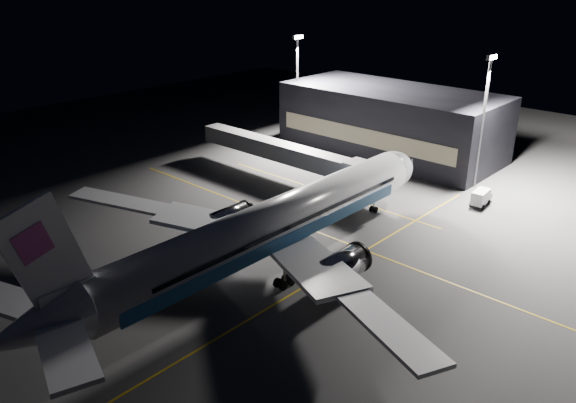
# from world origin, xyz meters

# --- Properties ---
(ground) EXTENTS (200.00, 200.00, 0.00)m
(ground) POSITION_xyz_m (0.00, 0.00, 0.00)
(ground) COLOR #4C4C4F
(ground) RESTS_ON ground
(guide_line_main) EXTENTS (0.25, 80.00, 0.01)m
(guide_line_main) POSITION_xyz_m (10.00, 0.00, 0.01)
(guide_line_main) COLOR gold
(guide_line_main) RESTS_ON ground
(guide_line_cross) EXTENTS (70.00, 0.25, 0.01)m
(guide_line_cross) POSITION_xyz_m (0.00, -6.00, 0.01)
(guide_line_cross) COLOR gold
(guide_line_cross) RESTS_ON ground
(guide_line_side) EXTENTS (0.25, 40.00, 0.01)m
(guide_line_side) POSITION_xyz_m (22.00, 10.00, 0.01)
(guide_line_side) COLOR gold
(guide_line_side) RESTS_ON ground
(airliner) EXTENTS (61.48, 54.22, 16.64)m
(airliner) POSITION_xyz_m (-1.08, 0.00, 5.16)
(airliner) COLOR silver
(airliner) RESTS_ON ground
(terminal) EXTENTS (18.12, 40.00, 12.00)m
(terminal) POSITION_xyz_m (45.98, 14.00, 6.00)
(terminal) COLOR black
(terminal) RESTS_ON ground
(jet_bridge) EXTENTS (3.60, 34.40, 6.30)m
(jet_bridge) POSITION_xyz_m (22.00, 18.06, 4.58)
(jet_bridge) COLOR #B2B2B7
(jet_bridge) RESTS_ON ground
(floodlight_mast_north) EXTENTS (2.40, 0.68, 20.70)m
(floodlight_mast_north) POSITION_xyz_m (40.00, 31.99, 12.37)
(floodlight_mast_north) COLOR #59595E
(floodlight_mast_north) RESTS_ON ground
(floodlight_mast_south) EXTENTS (2.40, 0.67, 20.70)m
(floodlight_mast_south) POSITION_xyz_m (40.00, -6.01, 12.37)
(floodlight_mast_south) COLOR #59595E
(floodlight_mast_south) RESTS_ON ground
(service_truck) EXTENTS (4.68, 2.30, 2.32)m
(service_truck) POSITION_xyz_m (33.58, -10.11, 1.24)
(service_truck) COLOR silver
(service_truck) RESTS_ON ground
(baggage_tug) EXTENTS (2.93, 2.50, 1.91)m
(baggage_tug) POSITION_xyz_m (-5.33, 10.75, 0.88)
(baggage_tug) COLOR black
(baggage_tug) RESTS_ON ground
(safety_cone_a) EXTENTS (0.45, 0.45, 0.67)m
(safety_cone_a) POSITION_xyz_m (-7.97, 6.23, 0.34)
(safety_cone_a) COLOR orange
(safety_cone_a) RESTS_ON ground
(safety_cone_b) EXTENTS (0.36, 0.36, 0.53)m
(safety_cone_b) POSITION_xyz_m (6.00, 14.00, 0.27)
(safety_cone_b) COLOR orange
(safety_cone_b) RESTS_ON ground
(safety_cone_c) EXTENTS (0.45, 0.45, 0.68)m
(safety_cone_c) POSITION_xyz_m (5.01, 4.00, 0.34)
(safety_cone_c) COLOR orange
(safety_cone_c) RESTS_ON ground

